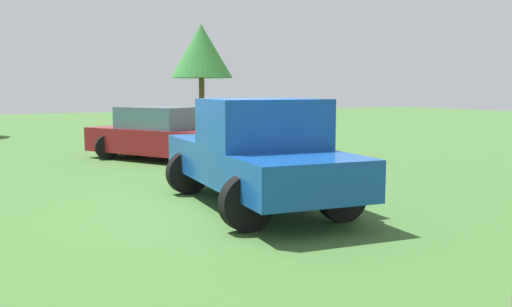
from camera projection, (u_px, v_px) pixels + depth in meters
name	position (u px, v px, depth m)	size (l,w,h in m)	color
ground_plane	(223.00, 209.00, 9.36)	(80.00, 80.00, 0.00)	#3D662D
pickup_truck	(259.00, 151.00, 9.35)	(2.61, 4.95, 1.82)	black
sedan_far	(165.00, 136.00, 15.61)	(3.81, 5.01, 1.49)	black
tree_far_center	(201.00, 51.00, 30.64)	(3.44, 3.44, 5.50)	brown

